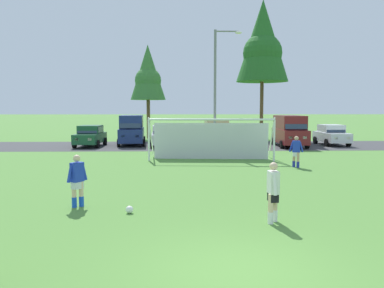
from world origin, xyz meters
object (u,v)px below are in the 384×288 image
at_px(parked_car_slot_left, 132,129).
at_px(parked_car_slot_center_left, 163,136).
at_px(parked_car_slot_right, 290,130).
at_px(player_midfield_center, 77,181).
at_px(parked_car_slot_far_right, 331,135).
at_px(soccer_goal, 211,138).
at_px(parked_car_slot_center_right, 240,135).
at_px(player_winger_left, 296,152).
at_px(street_lamp, 217,90).
at_px(soccer_ball, 130,210).
at_px(parked_car_slot_center, 216,132).
at_px(player_striker_near, 273,192).
at_px(parked_car_slot_far_left, 90,136).

distance_m(parked_car_slot_left, parked_car_slot_center_left, 3.25).
distance_m(parked_car_slot_left, parked_car_slot_right, 13.11).
xyz_separation_m(player_midfield_center, parked_car_slot_left, (-0.84, 20.78, 0.52)).
bearing_deg(parked_car_slot_center_left, parked_car_slot_far_right, 4.55).
height_order(soccer_goal, parked_car_slot_center_right, soccer_goal).
distance_m(player_winger_left, street_lamp, 8.70).
xyz_separation_m(parked_car_slot_center_right, parked_car_slot_right, (3.93, -0.90, 0.47)).
xyz_separation_m(soccer_ball, soccer_goal, (3.38, 12.00, 1.18)).
xyz_separation_m(player_winger_left, parked_car_slot_center_left, (-7.41, 11.19, 0.05)).
relative_size(parked_car_slot_center, parked_car_slot_center_right, 1.10).
relative_size(player_midfield_center, street_lamp, 0.19).
xyz_separation_m(soccer_goal, player_striker_near, (0.59, -13.06, -0.47)).
height_order(player_striker_near, player_winger_left, same).
distance_m(parked_car_slot_center_left, street_lamp, 6.66).
bearing_deg(soccer_ball, player_striker_near, -14.99).
height_order(parked_car_slot_far_left, parked_car_slot_left, parked_car_slot_left).
bearing_deg(player_striker_near, soccer_goal, 92.57).
relative_size(player_midfield_center, parked_car_slot_center_left, 0.38).
height_order(soccer_ball, player_winger_left, player_winger_left).
height_order(player_winger_left, parked_car_slot_center_left, parked_car_slot_center_left).
bearing_deg(parked_car_slot_center, soccer_ball, -102.34).
height_order(player_winger_left, parked_car_slot_center, parked_car_slot_center).
height_order(parked_car_slot_center_right, parked_car_slot_far_right, same).
bearing_deg(player_midfield_center, player_winger_left, 40.26).
height_order(parked_car_slot_left, parked_car_slot_center_left, parked_car_slot_left).
bearing_deg(parked_car_slot_right, parked_car_slot_center_right, 167.05).
bearing_deg(parked_car_slot_far_right, parked_car_slot_center_right, -177.15).
xyz_separation_m(parked_car_slot_center_left, parked_car_slot_center, (4.41, 1.09, 0.24)).
relative_size(soccer_ball, street_lamp, 0.03).
bearing_deg(parked_car_slot_far_right, soccer_ball, -124.42).
bearing_deg(parked_car_slot_far_left, player_striker_near, -65.51).
height_order(player_winger_left, parked_car_slot_far_left, parked_car_slot_far_left).
distance_m(parked_car_slot_center, parked_car_slot_right, 5.98).
distance_m(player_winger_left, parked_car_slot_left, 16.42).
xyz_separation_m(parked_car_slot_left, parked_car_slot_center_right, (9.05, -0.99, -0.47)).
bearing_deg(player_winger_left, parked_car_slot_center, 103.70).
xyz_separation_m(parked_car_slot_center, parked_car_slot_right, (5.84, -1.26, 0.23)).
xyz_separation_m(soccer_ball, parked_car_slot_right, (10.42, 19.69, 1.23)).
xyz_separation_m(parked_car_slot_center_left, parked_car_slot_center_right, (6.33, 0.74, 0.00)).
relative_size(soccer_ball, parked_car_slot_far_right, 0.05).
height_order(parked_car_slot_left, parked_car_slot_center, parked_car_slot_left).
xyz_separation_m(parked_car_slot_right, parked_car_slot_far_right, (3.96, 1.30, -0.47)).
relative_size(player_midfield_center, parked_car_slot_left, 0.33).
bearing_deg(player_winger_left, parked_car_slot_far_left, 138.86).
distance_m(soccer_goal, parked_car_slot_right, 10.42).
height_order(player_striker_near, parked_car_slot_center_right, parked_car_slot_center_right).
distance_m(parked_car_slot_left, street_lamp, 9.33).
bearing_deg(parked_car_slot_center_right, parked_car_slot_right, -12.95).
relative_size(soccer_goal, parked_car_slot_far_right, 1.79).
bearing_deg(parked_car_slot_center_right, parked_car_slot_left, 173.78).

